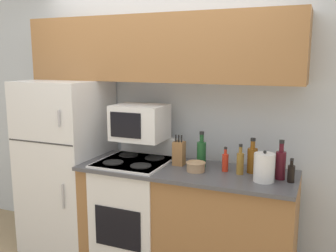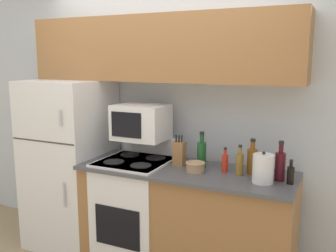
{
  "view_description": "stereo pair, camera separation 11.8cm",
  "coord_description": "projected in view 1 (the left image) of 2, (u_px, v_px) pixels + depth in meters",
  "views": [
    {
      "loc": [
        1.38,
        -2.5,
        1.82
      ],
      "look_at": [
        0.21,
        0.27,
        1.28
      ],
      "focal_mm": 40.0,
      "sensor_mm": 36.0,
      "label": 1
    },
    {
      "loc": [
        1.49,
        -2.45,
        1.82
      ],
      "look_at": [
        0.21,
        0.27,
        1.28
      ],
      "focal_mm": 40.0,
      "sensor_mm": 36.0,
      "label": 2
    }
  ],
  "objects": [
    {
      "name": "wall_back",
      "position": [
        167.0,
        117.0,
        3.56
      ],
      "size": [
        8.0,
        0.05,
        2.55
      ],
      "color": "silver",
      "rests_on": "ground_plane"
    },
    {
      "name": "lower_cabinets",
      "position": [
        186.0,
        221.0,
        3.17
      ],
      "size": [
        1.78,
        0.65,
        0.93
      ],
      "color": "#9E6B3D",
      "rests_on": "ground_plane"
    },
    {
      "name": "refrigerator",
      "position": [
        67.0,
        164.0,
        3.63
      ],
      "size": [
        0.72,
        0.73,
        1.63
      ],
      "color": "white",
      "rests_on": "ground_plane"
    },
    {
      "name": "upper_cabinets",
      "position": [
        158.0,
        49.0,
        3.27
      ],
      "size": [
        2.5,
        0.35,
        0.57
      ],
      "color": "#9E6B3D",
      "rests_on": "refrigerator"
    },
    {
      "name": "stove",
      "position": [
        135.0,
        210.0,
        3.34
      ],
      "size": [
        0.59,
        0.63,
        1.11
      ],
      "color": "white",
      "rests_on": "ground_plane"
    },
    {
      "name": "microwave",
      "position": [
        140.0,
        122.0,
        3.31
      ],
      "size": [
        0.45,
        0.37,
        0.31
      ],
      "color": "white",
      "rests_on": "stove"
    },
    {
      "name": "knife_block",
      "position": [
        179.0,
        153.0,
        3.17
      ],
      "size": [
        0.09,
        0.09,
        0.26
      ],
      "color": "#9E6B3D",
      "rests_on": "lower_cabinets"
    },
    {
      "name": "bowl",
      "position": [
        196.0,
        166.0,
        3.0
      ],
      "size": [
        0.16,
        0.16,
        0.08
      ],
      "color": "tan",
      "rests_on": "lower_cabinets"
    },
    {
      "name": "bottle_soy_sauce",
      "position": [
        291.0,
        173.0,
        2.73
      ],
      "size": [
        0.05,
        0.05,
        0.18
      ],
      "color": "black",
      "rests_on": "lower_cabinets"
    },
    {
      "name": "bottle_wine_red",
      "position": [
        281.0,
        164.0,
        2.79
      ],
      "size": [
        0.08,
        0.08,
        0.3
      ],
      "color": "#470F19",
      "rests_on": "lower_cabinets"
    },
    {
      "name": "bottle_wine_green",
      "position": [
        201.0,
        153.0,
        3.12
      ],
      "size": [
        0.08,
        0.08,
        0.3
      ],
      "color": "#194C23",
      "rests_on": "lower_cabinets"
    },
    {
      "name": "bottle_vinegar",
      "position": [
        240.0,
        162.0,
        2.92
      ],
      "size": [
        0.06,
        0.06,
        0.24
      ],
      "color": "olive",
      "rests_on": "lower_cabinets"
    },
    {
      "name": "bottle_whiskey",
      "position": [
        252.0,
        159.0,
        2.95
      ],
      "size": [
        0.08,
        0.08,
        0.28
      ],
      "color": "brown",
      "rests_on": "lower_cabinets"
    },
    {
      "name": "bottle_hot_sauce",
      "position": [
        225.0,
        162.0,
        2.99
      ],
      "size": [
        0.05,
        0.05,
        0.2
      ],
      "color": "red",
      "rests_on": "lower_cabinets"
    },
    {
      "name": "kettle",
      "position": [
        264.0,
        167.0,
        2.74
      ],
      "size": [
        0.15,
        0.15,
        0.24
      ],
      "color": "white",
      "rests_on": "lower_cabinets"
    }
  ]
}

